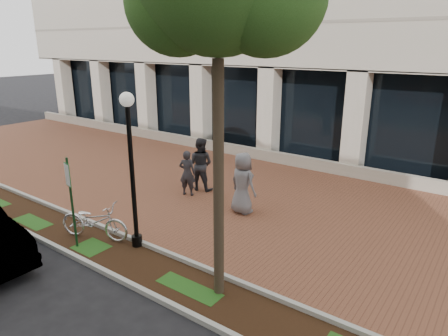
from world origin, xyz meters
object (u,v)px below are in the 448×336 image
Objects in this scene: pedestrian_left at (187,173)px; pedestrian_mid at (200,164)px; pedestrian_right at (243,183)px; locked_bicycle at (94,221)px; parking_sign at (70,192)px; lamppost at (131,163)px.

pedestrian_left is 0.73m from pedestrian_mid.
locked_bicycle is at bearing 71.55° from pedestrian_right.
pedestrian_right is at bearing 147.83° from pedestrian_mid.
pedestrian_mid is at bearing -7.43° from pedestrian_right.
pedestrian_left is at bearing 75.83° from pedestrian_mid.
parking_sign is at bearing 78.26° from pedestrian_mid.
lamppost is 4.18m from pedestrian_left.
lamppost is 3.90m from pedestrian_right.
locked_bicycle is at bearing 102.09° from parking_sign.
pedestrian_left is at bearing 110.52° from lamppost.
locked_bicycle is (0.02, 0.60, -1.04)m from parking_sign.
pedestrian_right is (2.41, -0.85, 0.01)m from pedestrian_mid.
pedestrian_right is (2.43, -0.14, 0.17)m from pedestrian_left.
locked_bicycle is 1.04× the size of pedestrian_mid.
lamppost is 2.06× the size of pedestrian_right.
parking_sign is at bearing -141.49° from lamppost.
parking_sign is 1.25× the size of pedestrian_right.
pedestrian_mid is (-1.35, 4.37, -1.34)m from lamppost.
parking_sign is at bearing 74.81° from pedestrian_right.
pedestrian_mid is (-0.09, 5.37, -0.59)m from parking_sign.
parking_sign is 0.61× the size of lamppost.
parking_sign is 5.11m from pedestrian_right.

